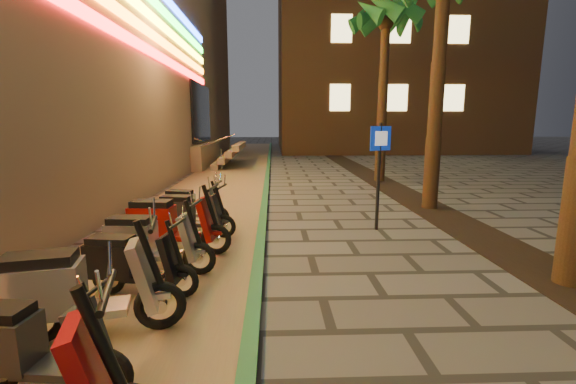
{
  "coord_description": "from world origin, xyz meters",
  "views": [
    {
      "loc": [
        -0.65,
        -3.08,
        2.3
      ],
      "look_at": [
        -0.41,
        2.99,
        1.2
      ],
      "focal_mm": 24.0,
      "sensor_mm": 36.0,
      "label": 1
    }
  ],
  "objects_px": {
    "pedestrian_sign": "(379,162)",
    "scooter_5": "(24,346)",
    "scooter_7": "(129,263)",
    "scooter_10": "(188,214)",
    "scooter_9": "(168,224)",
    "scooter_11": "(189,206)",
    "scooter_6": "(72,291)",
    "scooter_8": "(148,242)"
  },
  "relations": [
    {
      "from": "scooter_6",
      "to": "scooter_8",
      "type": "distance_m",
      "value": 1.85
    },
    {
      "from": "scooter_9",
      "to": "scooter_11",
      "type": "relative_size",
      "value": 1.21
    },
    {
      "from": "pedestrian_sign",
      "to": "scooter_11",
      "type": "distance_m",
      "value": 4.29
    },
    {
      "from": "scooter_7",
      "to": "pedestrian_sign",
      "type": "bearing_deg",
      "value": 44.46
    },
    {
      "from": "scooter_7",
      "to": "scooter_8",
      "type": "height_order",
      "value": "scooter_8"
    },
    {
      "from": "scooter_10",
      "to": "scooter_5",
      "type": "bearing_deg",
      "value": -85.24
    },
    {
      "from": "scooter_6",
      "to": "scooter_11",
      "type": "xyz_separation_m",
      "value": [
        0.22,
        4.68,
        -0.11
      ]
    },
    {
      "from": "scooter_5",
      "to": "scooter_11",
      "type": "bearing_deg",
      "value": 94.31
    },
    {
      "from": "scooter_6",
      "to": "scooter_8",
      "type": "xyz_separation_m",
      "value": [
        0.2,
        1.84,
        -0.05
      ]
    },
    {
      "from": "scooter_7",
      "to": "scooter_11",
      "type": "bearing_deg",
      "value": 97.43
    },
    {
      "from": "scooter_6",
      "to": "scooter_11",
      "type": "bearing_deg",
      "value": 74.73
    },
    {
      "from": "scooter_7",
      "to": "scooter_10",
      "type": "bearing_deg",
      "value": 93.81
    },
    {
      "from": "scooter_5",
      "to": "scooter_11",
      "type": "height_order",
      "value": "same"
    },
    {
      "from": "scooter_9",
      "to": "scooter_11",
      "type": "bearing_deg",
      "value": 96.43
    },
    {
      "from": "pedestrian_sign",
      "to": "scooter_5",
      "type": "xyz_separation_m",
      "value": [
        -4.34,
        -5.0,
        -1.03
      ]
    },
    {
      "from": "scooter_8",
      "to": "scooter_9",
      "type": "height_order",
      "value": "scooter_9"
    },
    {
      "from": "pedestrian_sign",
      "to": "scooter_6",
      "type": "bearing_deg",
      "value": -157.65
    },
    {
      "from": "scooter_6",
      "to": "scooter_7",
      "type": "distance_m",
      "value": 1.1
    },
    {
      "from": "scooter_7",
      "to": "scooter_9",
      "type": "xyz_separation_m",
      "value": [
        0.07,
        1.67,
        0.08
      ]
    },
    {
      "from": "scooter_9",
      "to": "scooter_10",
      "type": "xyz_separation_m",
      "value": [
        0.13,
        1.04,
        -0.07
      ]
    },
    {
      "from": "pedestrian_sign",
      "to": "scooter_11",
      "type": "xyz_separation_m",
      "value": [
        -4.14,
        0.52,
        -1.03
      ]
    },
    {
      "from": "scooter_5",
      "to": "scooter_9",
      "type": "relative_size",
      "value": 0.83
    },
    {
      "from": "pedestrian_sign",
      "to": "scooter_10",
      "type": "bearing_deg",
      "value": 164.0
    },
    {
      "from": "scooter_5",
      "to": "scooter_7",
      "type": "relative_size",
      "value": 0.98
    },
    {
      "from": "scooter_10",
      "to": "pedestrian_sign",
      "type": "bearing_deg",
      "value": 14.59
    },
    {
      "from": "scooter_6",
      "to": "scooter_7",
      "type": "height_order",
      "value": "scooter_6"
    },
    {
      "from": "scooter_5",
      "to": "scooter_10",
      "type": "relative_size",
      "value": 0.94
    },
    {
      "from": "pedestrian_sign",
      "to": "scooter_8",
      "type": "distance_m",
      "value": 4.86
    },
    {
      "from": "scooter_5",
      "to": "scooter_10",
      "type": "distance_m",
      "value": 4.65
    },
    {
      "from": "scooter_8",
      "to": "scooter_11",
      "type": "bearing_deg",
      "value": 94.94
    },
    {
      "from": "scooter_5",
      "to": "pedestrian_sign",
      "type": "bearing_deg",
      "value": 55.47
    },
    {
      "from": "scooter_9",
      "to": "scooter_10",
      "type": "height_order",
      "value": "scooter_9"
    },
    {
      "from": "scooter_8",
      "to": "scooter_11",
      "type": "xyz_separation_m",
      "value": [
        0.03,
        2.84,
        -0.06
      ]
    },
    {
      "from": "scooter_8",
      "to": "scooter_5",
      "type": "bearing_deg",
      "value": -88.35
    },
    {
      "from": "scooter_7",
      "to": "scooter_10",
      "type": "height_order",
      "value": "scooter_10"
    },
    {
      "from": "scooter_6",
      "to": "scooter_11",
      "type": "height_order",
      "value": "scooter_6"
    },
    {
      "from": "scooter_8",
      "to": "scooter_9",
      "type": "distance_m",
      "value": 0.92
    },
    {
      "from": "scooter_7",
      "to": "scooter_8",
      "type": "xyz_separation_m",
      "value": [
        0.01,
        0.76,
        0.05
      ]
    },
    {
      "from": "pedestrian_sign",
      "to": "scooter_10",
      "type": "xyz_separation_m",
      "value": [
        -3.97,
        -0.37,
        -1.01
      ]
    },
    {
      "from": "scooter_5",
      "to": "scooter_11",
      "type": "xyz_separation_m",
      "value": [
        0.2,
        5.52,
        -0.0
      ]
    },
    {
      "from": "scooter_6",
      "to": "scooter_5",
      "type": "bearing_deg",
      "value": -101.16
    },
    {
      "from": "scooter_11",
      "to": "scooter_5",
      "type": "bearing_deg",
      "value": -80.63
    }
  ]
}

